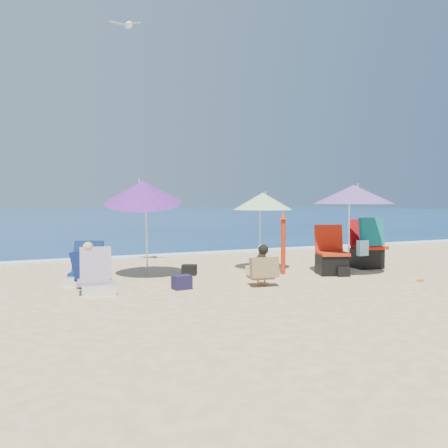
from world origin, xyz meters
name	(u,v)px	position (x,y,z in m)	size (l,w,h in m)	color
ground	(261,285)	(0.00, 0.00, 0.00)	(120.00, 120.00, 0.00)	#D8BC84
sea	(57,215)	(0.00, 45.00, -0.05)	(120.00, 80.00, 0.12)	navy
foam	(174,255)	(0.00, 5.10, 0.02)	(120.00, 0.50, 0.04)	white
umbrella_turquoise	(353,194)	(2.42, 0.34, 1.70)	(2.06, 2.06, 1.93)	white
umbrella_striped	(263,201)	(0.94, 1.62, 1.56)	(1.37, 1.37, 1.78)	silver
umbrella_blue	(143,192)	(-1.77, 1.77, 1.75)	(2.01, 2.05, 2.14)	silver
furled_umbrella	(283,240)	(1.05, 0.93, 0.73)	(0.15, 0.15, 1.32)	#AD230C
chair_navy	(85,273)	(-2.97, 1.49, 0.21)	(0.82, 0.90, 0.79)	#0C1F48
chair_rainbow	(97,281)	(-2.89, 0.52, 0.20)	(0.67, 0.77, 0.76)	#C05C43
camp_chair_left	(331,260)	(1.97, 0.48, 0.32)	(0.76, 0.78, 1.05)	red
camp_chair_right	(367,250)	(3.30, 0.89, 0.43)	(0.96, 0.79, 1.19)	red
person_center	(262,266)	(-0.01, -0.07, 0.38)	(0.55, 0.52, 0.77)	tan
person_left	(88,266)	(-2.96, 1.08, 0.39)	(0.66, 0.64, 0.85)	tan
bag_navy_a	(182,282)	(-1.47, 0.24, 0.12)	(0.34, 0.27, 0.25)	#181631
bag_black_a	(189,270)	(-0.81, 1.64, 0.11)	(0.37, 0.34, 0.22)	black
bag_tan	(253,271)	(0.33, 0.95, 0.11)	(0.31, 0.27, 0.22)	tan
bag_black_b	(343,272)	(2.03, 0.17, 0.10)	(0.31, 0.26, 0.20)	black
orange_item	(420,280)	(3.05, -0.91, 0.01)	(0.22, 0.17, 0.03)	#D85616
seagull	(128,25)	(-1.82, 2.66, 5.37)	(0.66, 0.36, 0.13)	white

